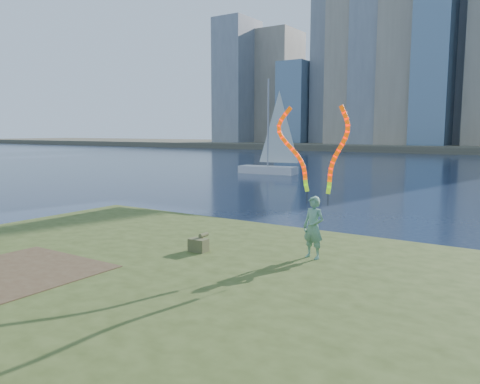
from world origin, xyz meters
The scene contains 6 objects.
ground centered at (0.00, 0.00, 0.00)m, with size 320.00×320.00×0.00m, color #19263F.
grassy_knoll centered at (0.00, -2.30, 0.34)m, with size 20.00×18.00×0.80m.
dirt_patch centered at (-2.20, -3.20, 0.81)m, with size 3.20×3.00×0.02m, color #47331E.
woman_with_ribbons centered at (2.64, 1.32, 2.24)m, with size 1.96×0.52×3.88m.
canvas_bag centered at (-0.02, 0.29, 0.98)m, with size 0.47×0.53×0.43m.
sailboat centered at (-13.64, 27.77, 1.45)m, with size 5.61×2.15×8.43m.
Camera 1 is at (7.13, -8.66, 3.78)m, focal length 35.00 mm.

